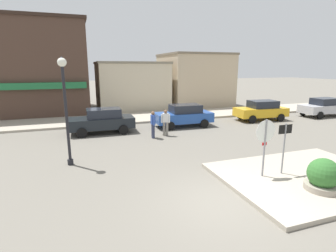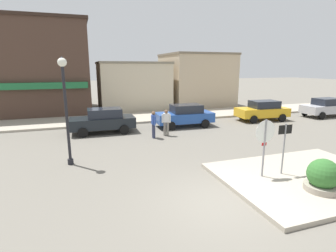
{
  "view_description": "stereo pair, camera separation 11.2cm",
  "coord_description": "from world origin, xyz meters",
  "views": [
    {
      "loc": [
        -4.03,
        -6.47,
        4.12
      ],
      "look_at": [
        -0.19,
        4.5,
        1.5
      ],
      "focal_mm": 28.0,
      "sensor_mm": 36.0,
      "label": 1
    },
    {
      "loc": [
        -3.92,
        -6.51,
        4.12
      ],
      "look_at": [
        -0.19,
        4.5,
        1.5
      ],
      "focal_mm": 28.0,
      "sensor_mm": 36.0,
      "label": 2
    }
  ],
  "objects": [
    {
      "name": "kerb_far",
      "position": [
        0.0,
        14.2,
        0.07
      ],
      "size": [
        80.0,
        4.0,
        0.15
      ],
      "primitive_type": "cube",
      "color": "#A89E8C",
      "rests_on": "ground"
    },
    {
      "name": "parked_car_nearest",
      "position": [
        -2.59,
        10.29,
        0.81
      ],
      "size": [
        4.02,
        1.92,
        1.56
      ],
      "color": "black",
      "rests_on": "ground"
    },
    {
      "name": "one_way_sign",
      "position": [
        3.18,
        0.96,
        1.33
      ],
      "size": [
        0.6,
        0.06,
        2.1
      ],
      "color": "gray",
      "rests_on": "ground"
    },
    {
      "name": "parked_car_second",
      "position": [
        3.01,
        10.29,
        0.81
      ],
      "size": [
        4.05,
        1.97,
        1.56
      ],
      "color": "#234C9E",
      "rests_on": "ground"
    },
    {
      "name": "planter",
      "position": [
        3.43,
        -0.59,
        0.56
      ],
      "size": [
        1.1,
        1.1,
        1.23
      ],
      "color": "gray",
      "rests_on": "ground"
    },
    {
      "name": "building_storefront_left_near",
      "position": [
        1.23,
        19.52,
        2.31
      ],
      "size": [
        6.76,
        5.45,
        4.62
      ],
      "color": "beige",
      "rests_on": "ground"
    },
    {
      "name": "pedestrian_crossing_near",
      "position": [
        0.98,
        8.29,
        0.87
      ],
      "size": [
        0.55,
        0.33,
        1.61
      ],
      "color": "gray",
      "rests_on": "ground"
    },
    {
      "name": "pedestrian_crossing_far",
      "position": [
        0.1,
        8.02,
        0.87
      ],
      "size": [
        0.24,
        0.55,
        1.61
      ],
      "color": "#2D334C",
      "rests_on": "ground"
    },
    {
      "name": "lamp_post",
      "position": [
        -4.48,
        5.0,
        2.96
      ],
      "size": [
        0.36,
        0.36,
        4.54
      ],
      "color": "black",
      "rests_on": "ground"
    },
    {
      "name": "parked_car_fourth",
      "position": [
        15.77,
        10.01,
        0.81
      ],
      "size": [
        4.01,
        1.9,
        1.56
      ],
      "color": "#B7B7BC",
      "rests_on": "ground"
    },
    {
      "name": "building_corner_shop",
      "position": [
        -7.52,
        20.5,
        4.04
      ],
      "size": [
        9.38,
        9.09,
        8.07
      ],
      "color": "#473328",
      "rests_on": "ground"
    },
    {
      "name": "sidewalk_corner",
      "position": [
        3.96,
        0.5,
        0.07
      ],
      "size": [
        6.4,
        4.8,
        0.15
      ],
      "primitive_type": "cube",
      "color": "#A89E8C",
      "rests_on": "ground"
    },
    {
      "name": "ground_plane",
      "position": [
        0.0,
        0.0,
        0.0
      ],
      "size": [
        160.0,
        160.0,
        0.0
      ],
      "primitive_type": "plane",
      "color": "#6B665B"
    },
    {
      "name": "building_storefront_left_mid",
      "position": [
        8.34,
        20.2,
        2.77
      ],
      "size": [
        6.66,
        7.05,
        5.53
      ],
      "color": "tan",
      "rests_on": "ground"
    },
    {
      "name": "stop_sign",
      "position": [
        2.31,
        1.0,
        1.52
      ],
      "size": [
        0.82,
        0.07,
        2.3
      ],
      "color": "gray",
      "rests_on": "ground"
    },
    {
      "name": "parked_car_third",
      "position": [
        9.64,
        10.35,
        0.81
      ],
      "size": [
        4.11,
        2.1,
        1.56
      ],
      "color": "gold",
      "rests_on": "ground"
    }
  ]
}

